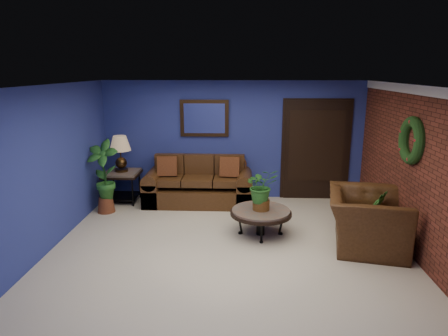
{
  "coord_description": "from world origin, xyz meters",
  "views": [
    {
      "loc": [
        0.18,
        -5.87,
        2.73
      ],
      "look_at": [
        -0.1,
        0.55,
        1.13
      ],
      "focal_mm": 32.0,
      "sensor_mm": 36.0,
      "label": 1
    }
  ],
  "objects_px": {
    "end_table": "(122,178)",
    "armchair": "(367,220)",
    "sofa": "(199,187)",
    "table_lamp": "(120,149)",
    "side_chair": "(237,177)",
    "coffee_table": "(261,213)"
  },
  "relations": [
    {
      "from": "sofa",
      "to": "side_chair",
      "type": "distance_m",
      "value": 0.82
    },
    {
      "from": "coffee_table",
      "to": "end_table",
      "type": "height_order",
      "value": "end_table"
    },
    {
      "from": "side_chair",
      "to": "armchair",
      "type": "xyz_separation_m",
      "value": [
        2.06,
        -2.06,
        -0.12
      ]
    },
    {
      "from": "end_table",
      "to": "side_chair",
      "type": "height_order",
      "value": "side_chair"
    },
    {
      "from": "sofa",
      "to": "coffee_table",
      "type": "distance_m",
      "value": 2.04
    },
    {
      "from": "end_table",
      "to": "coffee_table",
      "type": "bearing_deg",
      "value": -29.61
    },
    {
      "from": "sofa",
      "to": "coffee_table",
      "type": "bearing_deg",
      "value": -53.48
    },
    {
      "from": "table_lamp",
      "to": "side_chair",
      "type": "distance_m",
      "value": 2.46
    },
    {
      "from": "coffee_table",
      "to": "armchair",
      "type": "bearing_deg",
      "value": -13.15
    },
    {
      "from": "coffee_table",
      "to": "side_chair",
      "type": "xyz_separation_m",
      "value": [
        -0.42,
        1.67,
        0.17
      ]
    },
    {
      "from": "sofa",
      "to": "table_lamp",
      "type": "distance_m",
      "value": 1.8
    },
    {
      "from": "end_table",
      "to": "table_lamp",
      "type": "distance_m",
      "value": 0.62
    },
    {
      "from": "end_table",
      "to": "armchair",
      "type": "bearing_deg",
      "value": -24.02
    },
    {
      "from": "sofa",
      "to": "armchair",
      "type": "xyz_separation_m",
      "value": [
        2.84,
        -2.02,
        0.11
      ]
    },
    {
      "from": "end_table",
      "to": "table_lamp",
      "type": "xyz_separation_m",
      "value": [
        0.0,
        0.0,
        0.62
      ]
    },
    {
      "from": "side_chair",
      "to": "armchair",
      "type": "relative_size",
      "value": 0.73
    },
    {
      "from": "side_chair",
      "to": "armchair",
      "type": "distance_m",
      "value": 2.91
    },
    {
      "from": "sofa",
      "to": "table_lamp",
      "type": "bearing_deg",
      "value": -178.82
    },
    {
      "from": "coffee_table",
      "to": "armchair",
      "type": "relative_size",
      "value": 0.77
    },
    {
      "from": "coffee_table",
      "to": "end_table",
      "type": "bearing_deg",
      "value": 150.39
    },
    {
      "from": "sofa",
      "to": "table_lamp",
      "type": "relative_size",
      "value": 3.06
    },
    {
      "from": "armchair",
      "to": "table_lamp",
      "type": "bearing_deg",
      "value": 77.76
    }
  ]
}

